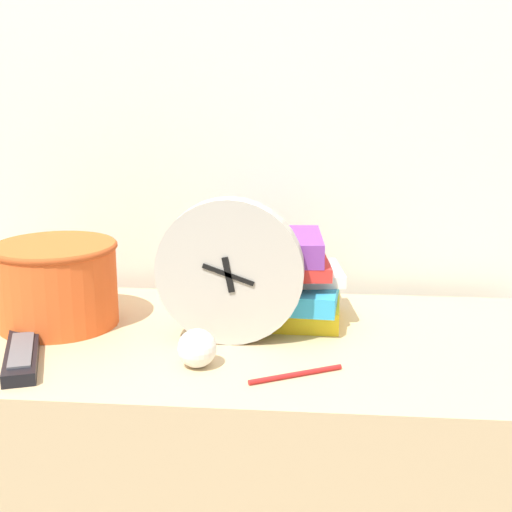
# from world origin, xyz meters

# --- Properties ---
(wall_back) EXTENTS (6.00, 0.04, 2.40)m
(wall_back) POSITION_xyz_m (0.00, 0.60, 1.20)
(wall_back) COLOR silver
(wall_back) RESTS_ON ground_plane
(desk_clock) EXTENTS (0.24, 0.04, 0.24)m
(desk_clock) POSITION_xyz_m (0.09, 0.24, 0.85)
(desk_clock) COLOR #B7B2A8
(desk_clock) RESTS_ON desk
(book_stack) EXTENTS (0.25, 0.20, 0.16)m
(book_stack) POSITION_xyz_m (0.16, 0.36, 0.80)
(book_stack) COLOR yellow
(book_stack) RESTS_ON desk
(basket) EXTENTS (0.22, 0.22, 0.15)m
(basket) POSITION_xyz_m (-0.23, 0.30, 0.80)
(basket) COLOR #E05623
(basket) RESTS_ON desk
(tv_remote) EXTENTS (0.11, 0.20, 0.02)m
(tv_remote) POSITION_xyz_m (-0.22, 0.13, 0.74)
(tv_remote) COLOR black
(tv_remote) RESTS_ON desk
(crumpled_paper_ball) EXTENTS (0.06, 0.06, 0.06)m
(crumpled_paper_ball) POSITION_xyz_m (0.05, 0.14, 0.75)
(crumpled_paper_ball) COLOR white
(crumpled_paper_ball) RESTS_ON desk
(pen) EXTENTS (0.14, 0.08, 0.01)m
(pen) POSITION_xyz_m (0.20, 0.11, 0.73)
(pen) COLOR #B21E1E
(pen) RESTS_ON desk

